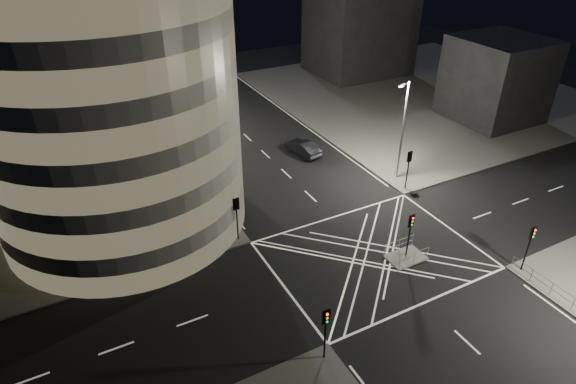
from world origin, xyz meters
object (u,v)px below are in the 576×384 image
traffic_signal_nl (326,325)px  street_lamp_left_far (151,93)px  traffic_signal_island (410,228)px  traffic_signal_fr (409,163)px  street_lamp_right_far (402,128)px  traffic_signal_nr (530,240)px  central_island (405,257)px  street_lamp_left_near (204,157)px  sedan (303,148)px  traffic_signal_fl (236,211)px

traffic_signal_nl → street_lamp_left_far: 36.90m
traffic_signal_island → street_lamp_left_far: street_lamp_left_far is taller
traffic_signal_fr → street_lamp_right_far: 3.48m
traffic_signal_nr → traffic_signal_island: bearing=142.1°
central_island → street_lamp_left_far: street_lamp_left_far is taller
street_lamp_left_near → sedan: (13.13, 6.12, -4.75)m
traffic_signal_nl → sedan: (12.50, 24.92, -2.13)m
street_lamp_left_near → street_lamp_right_far: size_ratio=1.00×
central_island → traffic_signal_fr: size_ratio=0.75×
street_lamp_left_near → street_lamp_right_far: 19.11m
traffic_signal_island → street_lamp_left_far: (-11.44, 31.50, 2.63)m
traffic_signal_fr → street_lamp_left_near: bearing=164.1°
traffic_signal_fr → sedan: 12.60m
traffic_signal_nl → street_lamp_left_far: street_lamp_left_far is taller
traffic_signal_fl → traffic_signal_nr: size_ratio=1.00×
central_island → street_lamp_left_far: 33.95m
street_lamp_left_far → traffic_signal_nl: bearing=-89.0°
central_island → traffic_signal_nl: size_ratio=0.75×
traffic_signal_fr → street_lamp_left_far: street_lamp_left_far is taller
traffic_signal_fr → central_island: bearing=-129.3°
street_lamp_right_far → street_lamp_left_near: bearing=171.0°
central_island → traffic_signal_nr: traffic_signal_nr is taller
traffic_signal_nr → traffic_signal_fl: bearing=142.3°
street_lamp_left_near → traffic_signal_nl: bearing=-88.1°
traffic_signal_nr → traffic_signal_island: same height
street_lamp_left_near → street_lamp_left_far: (0.00, 18.00, 0.00)m
street_lamp_right_far → sedan: size_ratio=2.09×
traffic_signal_fl → traffic_signal_fr: bearing=0.0°
street_lamp_left_far → street_lamp_right_far: 28.23m
traffic_signal_nr → sedan: size_ratio=0.84×
traffic_signal_fl → sedan: bearing=42.2°
street_lamp_left_near → sedan: 15.25m
traffic_signal_fl → street_lamp_right_far: 18.55m
traffic_signal_nl → sedan: traffic_signal_nl is taller
traffic_signal_nr → street_lamp_left_near: size_ratio=0.40×
traffic_signal_nl → street_lamp_left_far: bearing=91.0°
traffic_signal_nl → traffic_signal_fr: 22.24m
traffic_signal_nr → traffic_signal_island: 8.62m
central_island → sedan: bearing=85.1°
street_lamp_left_near → sedan: size_ratio=2.09×
traffic_signal_fr → traffic_signal_nr: same height
traffic_signal_fr → street_lamp_left_near: (-18.24, 5.20, 2.63)m
traffic_signal_nl → traffic_signal_fr: bearing=37.7°
traffic_signal_fr → traffic_signal_nl: bearing=-142.3°
sedan → street_lamp_left_far: bearing=-52.0°
central_island → sedan: 19.71m
traffic_signal_fl → traffic_signal_nr: bearing=-37.7°
traffic_signal_fl → traffic_signal_island: same height
traffic_signal_nr → street_lamp_right_far: (0.64, 15.80, 2.63)m
traffic_signal_fl → traffic_signal_nr: same height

